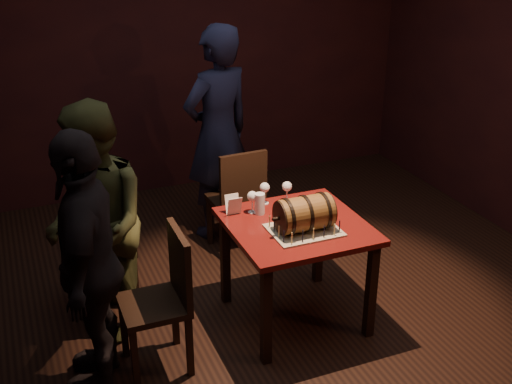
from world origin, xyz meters
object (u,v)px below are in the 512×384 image
pint_of_ale (260,204)px  wine_glass_right (287,187)px  person_left_rear (97,225)px  person_left_front (89,263)px  barrel_cake (305,214)px  chair_back (239,196)px  wine_glass_mid (265,188)px  chair_left_front (166,293)px  pub_table (296,238)px  person_back (218,134)px  chair_left_rear (115,237)px  wine_glass_left (252,197)px

pint_of_ale → wine_glass_right: bearing=21.1°
person_left_rear → person_left_front: (-0.12, -0.50, 0.01)m
barrel_cake → chair_back: 1.20m
wine_glass_mid → pint_of_ale: wine_glass_mid is taller
wine_glass_mid → chair_left_front: chair_left_front is taller
pub_table → person_back: size_ratio=0.49×
chair_left_rear → person_left_front: (-0.28, -0.84, 0.30)m
wine_glass_left → pint_of_ale: 0.07m
wine_glass_mid → pint_of_ale: bearing=-124.5°
wine_glass_mid → chair_left_rear: 1.13m
barrel_cake → wine_glass_left: size_ratio=2.56×
barrel_cake → person_left_front: size_ratio=0.25×
wine_glass_left → wine_glass_right: bearing=12.1°
wine_glass_left → chair_back: chair_back is taller
chair_left_rear → chair_left_front: bearing=-80.4°
pub_table → pint_of_ale: pint_of_ale is taller
pub_table → wine_glass_right: bearing=76.5°
wine_glass_right → person_left_rear: person_left_rear is taller
chair_back → person_left_rear: 1.43m
wine_glass_right → barrel_cake: bearing=-100.3°
chair_back → pint_of_ale: bearing=-100.3°
pint_of_ale → chair_left_front: 0.92m
wine_glass_left → person_left_rear: 1.05m
pub_table → person_back: person_back is taller
barrel_cake → person_left_rear: person_left_rear is taller
pint_of_ale → wine_glass_left: bearing=140.9°
pub_table → person_left_rear: 1.32m
pint_of_ale → chair_left_rear: (-0.93, 0.47, -0.30)m
pub_table → person_left_rear: size_ratio=0.56×
barrel_cake → person_back: bearing=91.6°
pub_table → chair_left_rear: (-1.10, 0.71, -0.12)m
pint_of_ale → chair_left_front: bearing=-154.2°
wine_glass_left → person_left_rear: (-1.05, 0.10, -0.06)m
person_left_rear → chair_left_rear: bearing=147.7°
wine_glass_mid → person_left_front: size_ratio=0.10×
barrel_cake → wine_glass_left: 0.44m
pub_table → barrel_cake: 0.26m
wine_glass_left → barrel_cake: bearing=-61.4°
wine_glass_left → person_left_front: (-1.17, -0.40, -0.05)m
pint_of_ale → chair_back: size_ratio=0.16×
wine_glass_left → wine_glass_mid: same height
chair_back → person_left_rear: bearing=-151.9°
barrel_cake → chair_back: bearing=91.2°
chair_left_front → person_back: 1.89m
barrel_cake → wine_glass_right: barrel_cake is taller
barrel_cake → person_back: size_ratio=0.22×
chair_left_front → pub_table: bearing=8.7°
wine_glass_right → person_back: size_ratio=0.09×
pint_of_ale → chair_back: (0.14, 0.79, -0.30)m
wine_glass_right → chair_back: size_ratio=0.17×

